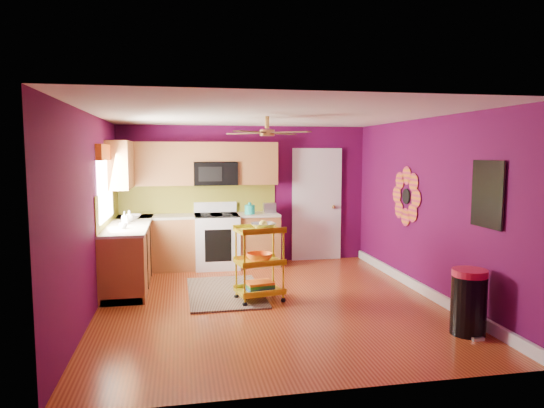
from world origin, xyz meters
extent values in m
plane|color=maroon|center=(0.00, 0.00, 0.00)|extent=(5.00, 5.00, 0.00)
cube|color=#51093D|center=(0.00, 2.50, 1.25)|extent=(4.50, 0.04, 2.50)
cube|color=#51093D|center=(0.00, -2.50, 1.25)|extent=(4.50, 0.04, 2.50)
cube|color=#51093D|center=(-2.25, 0.00, 1.25)|extent=(0.04, 5.00, 2.50)
cube|color=#51093D|center=(2.25, 0.00, 1.25)|extent=(0.04, 5.00, 2.50)
cube|color=silver|center=(0.00, 0.00, 2.50)|extent=(4.50, 5.00, 0.04)
cube|color=white|center=(2.22, 0.00, 0.07)|extent=(0.05, 4.90, 0.14)
cube|color=brown|center=(-1.95, 1.35, 0.45)|extent=(0.60, 2.30, 0.90)
cube|color=brown|center=(-0.85, 2.20, 0.45)|extent=(2.80, 0.60, 0.90)
cube|color=beige|center=(-1.95, 1.35, 0.92)|extent=(0.63, 2.30, 0.04)
cube|color=beige|center=(-0.85, 2.20, 0.92)|extent=(2.80, 0.63, 0.04)
cube|color=black|center=(-1.95, 1.35, 0.05)|extent=(0.54, 2.30, 0.10)
cube|color=black|center=(-0.85, 2.20, 0.05)|extent=(2.80, 0.54, 0.10)
cube|color=white|center=(-0.55, 2.17, 0.46)|extent=(0.76, 0.66, 0.92)
cube|color=black|center=(-0.55, 2.17, 0.93)|extent=(0.76, 0.62, 0.03)
cube|color=white|center=(-0.55, 2.45, 1.04)|extent=(0.76, 0.06, 0.18)
cube|color=black|center=(-0.55, 1.84, 0.45)|extent=(0.45, 0.02, 0.55)
cube|color=brown|center=(-1.59, 2.33, 1.83)|extent=(1.32, 0.33, 0.75)
cube|color=brown|center=(0.19, 2.33, 1.83)|extent=(0.72, 0.33, 0.75)
cube|color=brown|center=(-0.55, 2.33, 2.03)|extent=(0.76, 0.33, 0.34)
cube|color=brown|center=(-2.08, 1.85, 1.83)|extent=(0.33, 1.30, 0.75)
cube|color=black|center=(-0.55, 2.30, 1.65)|extent=(0.76, 0.38, 0.40)
cube|color=olive|center=(-0.85, 2.49, 1.20)|extent=(2.80, 0.01, 0.51)
cube|color=olive|center=(-2.24, 1.35, 1.20)|extent=(0.01, 2.30, 0.51)
cube|color=white|center=(-2.23, 1.05, 1.55)|extent=(0.03, 1.20, 1.00)
cube|color=orange|center=(-2.20, 1.05, 2.02)|extent=(0.08, 1.35, 0.22)
cube|color=white|center=(1.35, 2.48, 1.02)|extent=(0.85, 0.04, 2.05)
cube|color=white|center=(1.35, 2.46, 1.02)|extent=(0.95, 0.02, 2.15)
sphere|color=#BF8C3F|center=(1.67, 2.42, 1.00)|extent=(0.07, 0.07, 0.07)
cylinder|color=black|center=(2.23, 0.60, 1.35)|extent=(0.01, 0.24, 0.24)
cube|color=teal|center=(2.23, -1.40, 1.55)|extent=(0.03, 0.52, 0.72)
cube|color=black|center=(2.21, -1.40, 1.55)|extent=(0.01, 0.56, 0.76)
cylinder|color=#BF8C3F|center=(0.00, 0.20, 2.42)|extent=(0.06, 0.06, 0.16)
cylinder|color=#BF8C3F|center=(0.00, 0.20, 2.28)|extent=(0.20, 0.20, 0.08)
cube|color=#4C2D19|center=(0.27, 0.47, 2.28)|extent=(0.47, 0.47, 0.01)
cube|color=#4C2D19|center=(-0.27, 0.47, 2.28)|extent=(0.47, 0.47, 0.01)
cube|color=#4C2D19|center=(-0.27, -0.07, 2.28)|extent=(0.47, 0.47, 0.01)
cube|color=#4C2D19|center=(0.27, -0.07, 2.28)|extent=(0.47, 0.47, 0.01)
cube|color=black|center=(-0.55, 0.56, 0.01)|extent=(1.06, 1.71, 0.02)
cylinder|color=yellow|center=(-0.36, -0.13, 0.52)|extent=(0.03, 0.03, 0.95)
cylinder|color=yellow|center=(0.18, -0.03, 0.52)|extent=(0.03, 0.03, 0.95)
cylinder|color=yellow|center=(-0.43, 0.24, 0.52)|extent=(0.03, 0.03, 0.95)
cylinder|color=yellow|center=(0.11, 0.34, 0.52)|extent=(0.03, 0.03, 0.95)
sphere|color=black|center=(-0.36, -0.13, 0.03)|extent=(0.07, 0.07, 0.07)
sphere|color=black|center=(0.18, -0.03, 0.03)|extent=(0.07, 0.07, 0.07)
sphere|color=black|center=(-0.43, 0.24, 0.03)|extent=(0.07, 0.07, 0.07)
sphere|color=black|center=(0.11, 0.34, 0.03)|extent=(0.07, 0.07, 0.07)
cube|color=yellow|center=(-0.12, 0.10, 0.97)|extent=(0.68, 0.55, 0.03)
cube|color=yellow|center=(-0.12, 0.10, 0.54)|extent=(0.68, 0.55, 0.03)
cube|color=yellow|center=(-0.12, 0.10, 0.13)|extent=(0.68, 0.55, 0.03)
imported|color=beige|center=(-0.07, 0.11, 1.03)|extent=(0.39, 0.39, 0.08)
sphere|color=yellow|center=(-0.07, 0.11, 1.05)|extent=(0.11, 0.11, 0.11)
imported|color=orange|center=(-0.12, 0.10, 0.61)|extent=(0.40, 0.40, 0.11)
cube|color=navy|center=(-0.12, 0.10, 0.17)|extent=(0.40, 0.33, 0.04)
cube|color=#267233|center=(-0.12, 0.10, 0.21)|extent=(0.40, 0.33, 0.04)
cube|color=orange|center=(-0.12, 0.10, 0.25)|extent=(0.40, 0.33, 0.03)
cylinder|color=black|center=(1.96, -1.54, 0.33)|extent=(0.40, 0.40, 0.66)
cylinder|color=#BC1A37|center=(1.96, -1.54, 0.70)|extent=(0.38, 0.38, 0.08)
cube|color=beige|center=(1.96, -1.73, 0.02)|extent=(0.13, 0.07, 0.03)
cylinder|color=#15A08D|center=(0.03, 2.13, 1.02)|extent=(0.18, 0.18, 0.16)
sphere|color=#15A08D|center=(0.03, 2.13, 1.12)|extent=(0.06, 0.06, 0.06)
cube|color=beige|center=(0.40, 2.21, 1.03)|extent=(0.22, 0.15, 0.18)
imported|color=#EA3F72|center=(-1.99, 1.25, 1.04)|extent=(0.09, 0.09, 0.19)
imported|color=white|center=(-1.95, 1.52, 1.03)|extent=(0.14, 0.14, 0.18)
imported|color=white|center=(-1.94, 1.89, 0.97)|extent=(0.28, 0.28, 0.07)
imported|color=white|center=(-1.97, 0.80, 0.98)|extent=(0.11, 0.11, 0.09)
camera|label=1|loc=(-1.16, -6.26, 2.01)|focal=32.00mm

